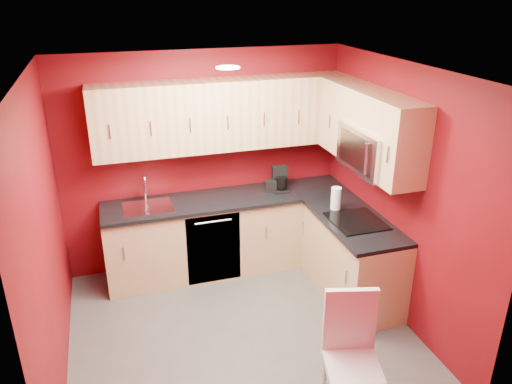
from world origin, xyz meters
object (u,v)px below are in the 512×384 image
sink (147,204)px  dining_chair (353,360)px  microwave (373,150)px  napkin_holder (272,185)px  coffee_maker (281,180)px  paper_towel (336,199)px

sink → dining_chair: (1.25, -2.40, -0.44)m
microwave → napkin_holder: (-0.67, 1.02, -0.68)m
microwave → dining_chair: 2.00m
coffee_maker → paper_towel: coffee_maker is taller
napkin_holder → dining_chair: 2.47m
sink → dining_chair: bearing=-62.6°
paper_towel → dining_chair: bearing=-110.8°
coffee_maker → dining_chair: size_ratio=0.28×
napkin_holder → sink: bearing=-179.4°
sink → napkin_holder: size_ratio=3.96×
paper_towel → microwave: bearing=-59.6°
napkin_holder → coffee_maker: bearing=-20.6°
coffee_maker → napkin_holder: 0.13m
napkin_holder → paper_towel: 0.84m
napkin_holder → paper_towel: (0.48, -0.69, 0.06)m
sink → paper_towel: 2.02m
sink → paper_towel: sink is taller
coffee_maker → dining_chair: (-0.27, -2.38, -0.54)m
microwave → sink: microwave is taller
microwave → napkin_holder: microwave is taller
sink → dining_chair: size_ratio=0.51×
sink → coffee_maker: 1.52m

